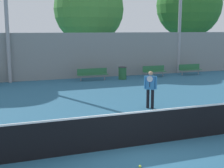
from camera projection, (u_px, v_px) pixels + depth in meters
The scene contains 11 objects.
ground_plane at pixel (127, 147), 9.47m from camera, with size 100.00×100.00×0.00m, color #285B7A.
tennis_net at pixel (127, 130), 9.37m from camera, with size 10.94×0.09×1.09m.
tennis_player at pixel (150, 87), 13.97m from camera, with size 0.54×0.52×1.70m.
bench_courtside_near at pixel (93, 73), 21.77m from camera, with size 2.16×0.40×0.83m.
bench_courtside_far at pixel (190, 68), 24.42m from camera, with size 1.85×0.40×0.83m.
bench_by_gate at pixel (154, 70), 23.37m from camera, with size 1.79×0.40×0.83m.
trash_bin at pixel (122, 73), 22.23m from camera, with size 0.60×0.60×0.89m.
tennis_ball at pixel (140, 166), 8.08m from camera, with size 0.07×0.07×0.07m.
back_fence at pixel (52, 56), 21.87m from camera, with size 33.18×0.06×3.29m.
tree_green_tall at pixel (89, 9), 29.11m from camera, with size 6.54×6.54×8.67m.
tree_green_broad at pixel (189, 5), 30.89m from camera, with size 6.43×6.43×9.10m.
Camera 1 is at (-3.49, -8.30, 3.54)m, focal length 50.00 mm.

